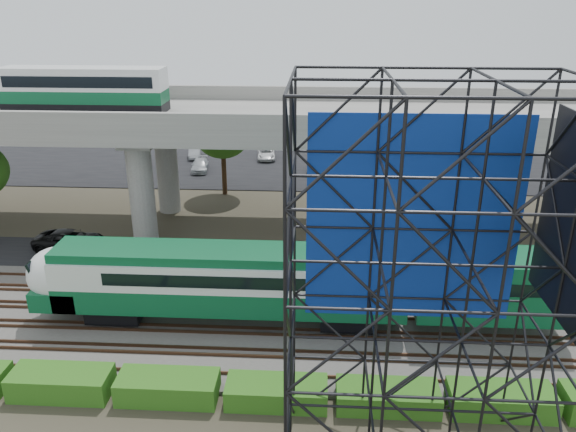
{
  "coord_description": "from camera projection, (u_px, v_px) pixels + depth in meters",
  "views": [
    {
      "loc": [
        2.71,
        -24.94,
        17.35
      ],
      "look_at": [
        0.92,
        6.0,
        5.07
      ],
      "focal_mm": 35.0,
      "sensor_mm": 36.0,
      "label": 1
    }
  ],
  "objects": [
    {
      "name": "service_road",
      "position": [
        279.0,
        259.0,
        39.41
      ],
      "size": [
        90.0,
        5.0,
        0.08
      ],
      "primitive_type": "cube",
      "color": "black",
      "rests_on": "ground"
    },
    {
      "name": "scaffold_tower",
      "position": [
        422.0,
        304.0,
        19.18
      ],
      "size": [
        9.36,
        6.36,
        15.0
      ],
      "color": "black",
      "rests_on": "ground"
    },
    {
      "name": "ground",
      "position": [
        264.0,
        346.0,
        29.68
      ],
      "size": [
        140.0,
        140.0,
        0.0
      ],
      "primitive_type": "plane",
      "color": "#474233",
      "rests_on": "ground"
    },
    {
      "name": "hedge_strip",
      "position": [
        277.0,
        392.0,
        25.43
      ],
      "size": [
        34.6,
        1.8,
        1.2
      ],
      "color": "#2C6216",
      "rests_on": "ground"
    },
    {
      "name": "suv",
      "position": [
        70.0,
        240.0,
        40.48
      ],
      "size": [
        5.22,
        2.58,
        1.42
      ],
      "primitive_type": "imported",
      "rotation": [
        0.0,
        0.0,
        1.53
      ],
      "color": "black",
      "rests_on": "service_road"
    },
    {
      "name": "rail_tracks",
      "position": [
        267.0,
        321.0,
        31.44
      ],
      "size": [
        90.0,
        9.52,
        0.16
      ],
      "color": "#472D1E",
      "rests_on": "ballast_bed"
    },
    {
      "name": "commuter_train",
      "position": [
        268.0,
        280.0,
        30.47
      ],
      "size": [
        29.3,
        3.06,
        4.3
      ],
      "color": "black",
      "rests_on": "rail_tracks"
    },
    {
      "name": "parking_lot",
      "position": [
        294.0,
        164.0,
        61.23
      ],
      "size": [
        90.0,
        18.0,
        0.08
      ],
      "primitive_type": "cube",
      "color": "black",
      "rests_on": "ground"
    },
    {
      "name": "overpass",
      "position": [
        269.0,
        126.0,
        41.56
      ],
      "size": [
        80.0,
        12.0,
        12.4
      ],
      "color": "#9E9B93",
      "rests_on": "ground"
    },
    {
      "name": "harbor_water",
      "position": [
        301.0,
        122.0,
        81.65
      ],
      "size": [
        140.0,
        40.0,
        0.03
      ],
      "primitive_type": "cube",
      "color": "#476474",
      "rests_on": "ground"
    },
    {
      "name": "parked_cars",
      "position": [
        306.0,
        160.0,
        60.52
      ],
      "size": [
        33.99,
        9.48,
        1.28
      ],
      "color": "#B9B9B9",
      "rests_on": "parking_lot"
    },
    {
      "name": "trees",
      "position": [
        223.0,
        160.0,
        42.89
      ],
      "size": [
        40.94,
        16.94,
        7.69
      ],
      "color": "#382314",
      "rests_on": "ground"
    },
    {
      "name": "ballast_bed",
      "position": [
        267.0,
        324.0,
        31.5
      ],
      "size": [
        90.0,
        12.0,
        0.2
      ],
      "primitive_type": "cube",
      "color": "slate",
      "rests_on": "ground"
    }
  ]
}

